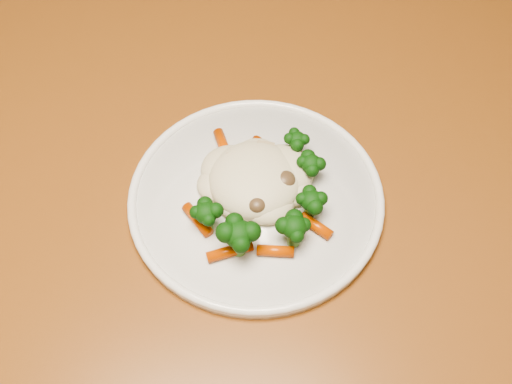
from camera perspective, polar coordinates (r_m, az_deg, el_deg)
The scene contains 3 objects.
dining_table at distance 0.85m, azimuth 3.55°, elevation 0.38°, with size 1.46×1.22×0.75m.
plate at distance 0.72m, azimuth 0.00°, elevation -0.64°, with size 0.28×0.28×0.01m, color white.
meal at distance 0.69m, azimuth 0.36°, elevation 0.41°, with size 0.16×0.19×0.05m.
Camera 1 is at (-0.42, -0.62, 1.35)m, focal length 45.00 mm.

